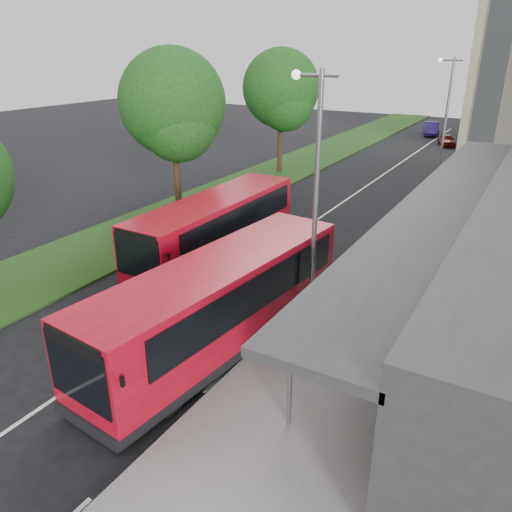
{
  "coord_description": "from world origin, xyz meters",
  "views": [
    {
      "loc": [
        10.12,
        -11.84,
        8.69
      ],
      "look_at": [
        1.49,
        2.95,
        1.5
      ],
      "focal_mm": 35.0,
      "sensor_mm": 36.0,
      "label": 1
    }
  ],
  "objects_px": {
    "tree_far": "(281,93)",
    "litter_bin": "(391,248)",
    "tree_mid": "(173,110)",
    "bus_main": "(220,304)",
    "lamp_post_near": "(314,187)",
    "bus_second": "(216,228)",
    "bollard": "(433,194)",
    "car_near": "(447,140)",
    "car_far": "(431,129)",
    "lamp_post_far": "(445,115)"
  },
  "relations": [
    {
      "from": "lamp_post_far",
      "to": "bollard",
      "type": "height_order",
      "value": "lamp_post_far"
    },
    {
      "from": "car_near",
      "to": "car_far",
      "type": "distance_m",
      "value": 6.13
    },
    {
      "from": "lamp_post_near",
      "to": "bollard",
      "type": "xyz_separation_m",
      "value": [
        0.6,
        16.34,
        -4.14
      ]
    },
    {
      "from": "bus_main",
      "to": "car_near",
      "type": "distance_m",
      "value": 39.56
    },
    {
      "from": "tree_far",
      "to": "lamp_post_near",
      "type": "xyz_separation_m",
      "value": [
        11.13,
        -19.05,
        -0.93
      ]
    },
    {
      "from": "bus_main",
      "to": "bollard",
      "type": "relative_size",
      "value": 11.98
    },
    {
      "from": "tree_mid",
      "to": "litter_bin",
      "type": "bearing_deg",
      "value": -1.63
    },
    {
      "from": "lamp_post_far",
      "to": "bollard",
      "type": "distance_m",
      "value": 5.56
    },
    {
      "from": "bus_main",
      "to": "bollard",
      "type": "height_order",
      "value": "bus_main"
    },
    {
      "from": "bus_main",
      "to": "tree_far",
      "type": "bearing_deg",
      "value": 118.96
    },
    {
      "from": "lamp_post_near",
      "to": "car_far",
      "type": "distance_m",
      "value": 42.77
    },
    {
      "from": "tree_far",
      "to": "bus_second",
      "type": "distance_m",
      "value": 17.46
    },
    {
      "from": "tree_far",
      "to": "litter_bin",
      "type": "relative_size",
      "value": 10.71
    },
    {
      "from": "lamp_post_near",
      "to": "lamp_post_far",
      "type": "relative_size",
      "value": 1.0
    },
    {
      "from": "bus_second",
      "to": "litter_bin",
      "type": "xyz_separation_m",
      "value": [
        6.72,
        3.74,
        -0.85
      ]
    },
    {
      "from": "bus_main",
      "to": "car_near",
      "type": "xyz_separation_m",
      "value": [
        -0.75,
        39.54,
        -0.93
      ]
    },
    {
      "from": "bus_second",
      "to": "car_far",
      "type": "bearing_deg",
      "value": 89.66
    },
    {
      "from": "tree_mid",
      "to": "car_near",
      "type": "relative_size",
      "value": 2.81
    },
    {
      "from": "car_near",
      "to": "lamp_post_near",
      "type": "bearing_deg",
      "value": -106.85
    },
    {
      "from": "bus_main",
      "to": "car_near",
      "type": "bearing_deg",
      "value": 96.75
    },
    {
      "from": "tree_mid",
      "to": "car_far",
      "type": "bearing_deg",
      "value": 80.39
    },
    {
      "from": "bus_main",
      "to": "bus_second",
      "type": "xyz_separation_m",
      "value": [
        -4.1,
        5.75,
        -0.06
      ]
    },
    {
      "from": "tree_mid",
      "to": "bus_main",
      "type": "relative_size",
      "value": 0.86
    },
    {
      "from": "litter_bin",
      "to": "car_far",
      "type": "height_order",
      "value": "car_far"
    },
    {
      "from": "litter_bin",
      "to": "bollard",
      "type": "relative_size",
      "value": 0.95
    },
    {
      "from": "lamp_post_near",
      "to": "bollard",
      "type": "relative_size",
      "value": 9.3
    },
    {
      "from": "bus_main",
      "to": "tree_mid",
      "type": "bearing_deg",
      "value": 139.37
    },
    {
      "from": "litter_bin",
      "to": "car_near",
      "type": "relative_size",
      "value": 0.26
    },
    {
      "from": "tree_mid",
      "to": "tree_far",
      "type": "relative_size",
      "value": 1.01
    },
    {
      "from": "tree_mid",
      "to": "lamp_post_near",
      "type": "height_order",
      "value": "tree_mid"
    },
    {
      "from": "car_far",
      "to": "bus_second",
      "type": "bearing_deg",
      "value": -105.98
    },
    {
      "from": "tree_far",
      "to": "litter_bin",
      "type": "distance_m",
      "value": 17.96
    },
    {
      "from": "bollard",
      "to": "car_near",
      "type": "height_order",
      "value": "car_near"
    },
    {
      "from": "bus_main",
      "to": "car_near",
      "type": "relative_size",
      "value": 3.28
    },
    {
      "from": "lamp_post_near",
      "to": "car_near",
      "type": "relative_size",
      "value": 2.55
    },
    {
      "from": "lamp_post_far",
      "to": "bus_second",
      "type": "distance_m",
      "value": 18.3
    },
    {
      "from": "tree_far",
      "to": "lamp_post_far",
      "type": "height_order",
      "value": "tree_far"
    },
    {
      "from": "tree_mid",
      "to": "bus_main",
      "type": "bearing_deg",
      "value": -46.29
    },
    {
      "from": "tree_far",
      "to": "car_far",
      "type": "xyz_separation_m",
      "value": [
        5.96,
        23.21,
        -4.97
      ]
    },
    {
      "from": "lamp_post_far",
      "to": "bus_main",
      "type": "bearing_deg",
      "value": -94.33
    },
    {
      "from": "lamp_post_far",
      "to": "car_far",
      "type": "bearing_deg",
      "value": 103.06
    },
    {
      "from": "car_far",
      "to": "car_near",
      "type": "bearing_deg",
      "value": -79.0
    },
    {
      "from": "tree_far",
      "to": "car_near",
      "type": "xyz_separation_m",
      "value": [
        8.65,
        17.7,
        -5.11
      ]
    },
    {
      "from": "tree_mid",
      "to": "bus_second",
      "type": "distance_m",
      "value": 7.95
    },
    {
      "from": "litter_bin",
      "to": "car_near",
      "type": "bearing_deg",
      "value": 96.4
    },
    {
      "from": "bus_second",
      "to": "car_far",
      "type": "distance_m",
      "value": 39.31
    },
    {
      "from": "lamp_post_far",
      "to": "bollard",
      "type": "relative_size",
      "value": 9.3
    },
    {
      "from": "tree_far",
      "to": "bus_second",
      "type": "xyz_separation_m",
      "value": [
        5.3,
        -16.09,
        -4.23
      ]
    },
    {
      "from": "litter_bin",
      "to": "lamp_post_near",
      "type": "bearing_deg",
      "value": -97.57
    },
    {
      "from": "tree_mid",
      "to": "tree_far",
      "type": "distance_m",
      "value": 12.0
    }
  ]
}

